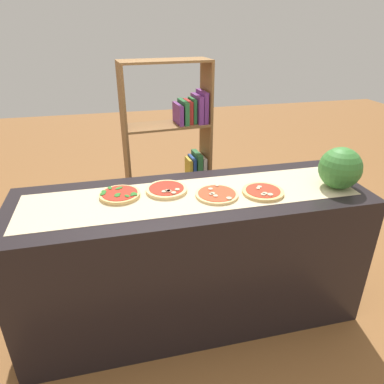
{
  "coord_description": "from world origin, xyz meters",
  "views": [
    {
      "loc": [
        -0.42,
        -1.77,
        1.79
      ],
      "look_at": [
        0.0,
        0.0,
        0.9
      ],
      "focal_mm": 32.9,
      "sensor_mm": 36.0,
      "label": 1
    }
  ],
  "objects_px": {
    "pizza_mushroom_2": "(217,194)",
    "pizza_mushroom_3": "(263,192)",
    "pizza_spinach_0": "(120,195)",
    "pizza_mushroom_1": "(167,190)",
    "watermelon": "(340,168)",
    "bookshelf": "(178,159)"
  },
  "relations": [
    {
      "from": "pizza_mushroom_2",
      "to": "pizza_mushroom_3",
      "type": "distance_m",
      "value": 0.27
    },
    {
      "from": "pizza_spinach_0",
      "to": "pizza_mushroom_1",
      "type": "xyz_separation_m",
      "value": [
        0.27,
        0.01,
        -0.0
      ]
    },
    {
      "from": "pizza_mushroom_1",
      "to": "watermelon",
      "type": "bearing_deg",
      "value": -10.01
    },
    {
      "from": "pizza_mushroom_1",
      "to": "watermelon",
      "type": "distance_m",
      "value": 1.03
    },
    {
      "from": "pizza_mushroom_2",
      "to": "bookshelf",
      "type": "xyz_separation_m",
      "value": [
        -0.01,
        1.1,
        -0.19
      ]
    },
    {
      "from": "pizza_spinach_0",
      "to": "watermelon",
      "type": "relative_size",
      "value": 0.93
    },
    {
      "from": "pizza_spinach_0",
      "to": "pizza_mushroom_1",
      "type": "relative_size",
      "value": 0.95
    },
    {
      "from": "pizza_mushroom_1",
      "to": "pizza_mushroom_3",
      "type": "relative_size",
      "value": 1.01
    },
    {
      "from": "pizza_spinach_0",
      "to": "watermelon",
      "type": "bearing_deg",
      "value": -7.7
    },
    {
      "from": "bookshelf",
      "to": "watermelon",
      "type": "bearing_deg",
      "value": -57.14
    },
    {
      "from": "pizza_mushroom_3",
      "to": "bookshelf",
      "type": "bearing_deg",
      "value": 103.72
    },
    {
      "from": "pizza_mushroom_3",
      "to": "watermelon",
      "type": "xyz_separation_m",
      "value": [
        0.47,
        -0.02,
        0.11
      ]
    },
    {
      "from": "pizza_spinach_0",
      "to": "bookshelf",
      "type": "bearing_deg",
      "value": 61.43
    },
    {
      "from": "pizza_mushroom_2",
      "to": "pizza_mushroom_3",
      "type": "height_order",
      "value": "pizza_mushroom_3"
    },
    {
      "from": "pizza_mushroom_1",
      "to": "pizza_mushroom_2",
      "type": "xyz_separation_m",
      "value": [
        0.27,
        -0.13,
        -0.0
      ]
    },
    {
      "from": "pizza_mushroom_2",
      "to": "watermelon",
      "type": "distance_m",
      "value": 0.75
    },
    {
      "from": "pizza_spinach_0",
      "to": "bookshelf",
      "type": "height_order",
      "value": "bookshelf"
    },
    {
      "from": "pizza_mushroom_1",
      "to": "watermelon",
      "type": "xyz_separation_m",
      "value": [
        1.01,
        -0.18,
        0.11
      ]
    },
    {
      "from": "pizza_spinach_0",
      "to": "pizza_mushroom_2",
      "type": "xyz_separation_m",
      "value": [
        0.54,
        -0.12,
        -0.0
      ]
    },
    {
      "from": "pizza_spinach_0",
      "to": "bookshelf",
      "type": "relative_size",
      "value": 0.15
    },
    {
      "from": "pizza_mushroom_3",
      "to": "watermelon",
      "type": "distance_m",
      "value": 0.48
    },
    {
      "from": "pizza_mushroom_1",
      "to": "pizza_mushroom_2",
      "type": "bearing_deg",
      "value": -24.86
    }
  ]
}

